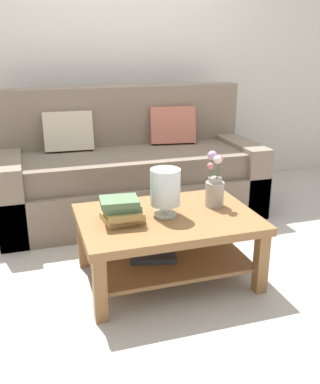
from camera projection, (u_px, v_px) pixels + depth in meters
ground_plane at (167, 255)px, 3.06m from camera, size 10.00×10.00×0.00m
back_wall at (113, 50)px, 4.09m from camera, size 6.40×0.12×2.70m
couch at (130, 172)px, 3.71m from camera, size 2.15×0.90×1.06m
coffee_table at (167, 233)px, 2.66m from camera, size 1.07×0.74×0.43m
book_stack_main at (122, 210)px, 2.51m from camera, size 0.26×0.24×0.15m
glass_hurricane_vase at (165, 188)px, 2.57m from camera, size 0.18×0.18×0.29m
flower_pitcher at (215, 187)px, 2.73m from camera, size 0.12×0.13×0.35m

